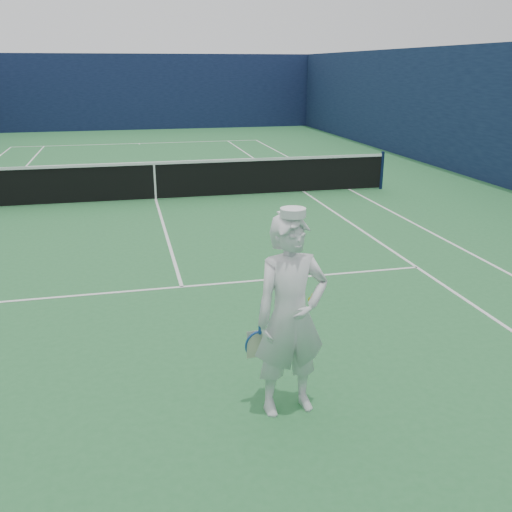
{
  "coord_description": "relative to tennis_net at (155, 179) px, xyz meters",
  "views": [
    {
      "loc": [
        -0.77,
        -14.92,
        3.35
      ],
      "look_at": [
        0.72,
        -8.55,
        1.17
      ],
      "focal_mm": 40.0,
      "sensor_mm": 36.0,
      "label": 1
    }
  ],
  "objects": [
    {
      "name": "tennis_player",
      "position": [
        0.72,
        -10.04,
        0.48
      ],
      "size": [
        0.85,
        0.57,
        2.12
      ],
      "rotation": [
        0.0,
        0.0,
        0.11
      ],
      "color": "white",
      "rests_on": "ground"
    },
    {
      "name": "windscreen_fence",
      "position": [
        0.0,
        0.0,
        1.45
      ],
      "size": [
        20.12,
        36.12,
        4.0
      ],
      "color": "#10193B",
      "rests_on": "ground"
    },
    {
      "name": "court_markings",
      "position": [
        0.0,
        0.0,
        -0.55
      ],
      "size": [
        11.03,
        23.83,
        0.01
      ],
      "color": "white",
      "rests_on": "ground"
    },
    {
      "name": "ground",
      "position": [
        0.0,
        0.0,
        -0.55
      ],
      "size": [
        80.0,
        80.0,
        0.0
      ],
      "primitive_type": "plane",
      "color": "#2A6E39",
      "rests_on": "ground"
    },
    {
      "name": "tennis_net",
      "position": [
        0.0,
        0.0,
        0.0
      ],
      "size": [
        12.88,
        0.09,
        1.07
      ],
      "color": "#141E4C",
      "rests_on": "ground"
    }
  ]
}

